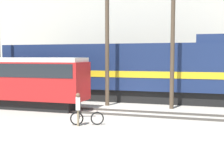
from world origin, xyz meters
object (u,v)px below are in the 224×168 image
at_px(bicycle, 87,118).
at_px(streetcar, 12,79).
at_px(person, 78,106).
at_px(utility_pole_center, 107,45).
at_px(utility_pole_right, 172,53).
at_px(freight_locomotive, 115,71).

bearing_deg(bicycle, streetcar, 152.47).
relative_size(person, utility_pole_center, 0.19).
relative_size(person, utility_pole_right, 0.23).
relative_size(bicycle, utility_pole_right, 0.22).
xyz_separation_m(freight_locomotive, bicycle, (1.39, -9.61, -2.09)).
distance_m(streetcar, person, 8.06).
bearing_deg(person, streetcar, 149.29).
height_order(streetcar, utility_pole_right, utility_pole_right).
bearing_deg(person, utility_pole_right, 59.78).
relative_size(streetcar, utility_pole_center, 1.22).
relative_size(freight_locomotive, streetcar, 1.76).
bearing_deg(streetcar, bicycle, -27.53).
bearing_deg(person, freight_locomotive, 95.80).
bearing_deg(utility_pole_right, utility_pole_center, 180.00).
height_order(freight_locomotive, person, freight_locomotive).
bearing_deg(utility_pole_center, utility_pole_right, 0.00).
xyz_separation_m(streetcar, bicycle, (7.27, -3.79, -1.69)).
relative_size(freight_locomotive, bicycle, 11.38).
bearing_deg(bicycle, person, -142.30).
bearing_deg(utility_pole_center, streetcar, -154.81).
distance_m(bicycle, person, 0.86).
bearing_deg(person, utility_pole_center, 95.64).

